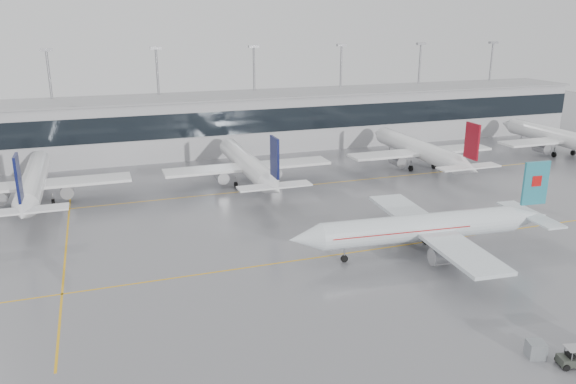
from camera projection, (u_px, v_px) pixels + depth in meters
name	position (u px, v px, depth m)	size (l,w,h in m)	color
ground	(319.00, 257.00, 69.93)	(320.00, 320.00, 0.00)	slate
taxi_line_main	(319.00, 257.00, 69.93)	(120.00, 0.25, 0.01)	orange
taxi_line_north	(254.00, 190.00, 97.01)	(120.00, 0.25, 0.01)	orange
taxi_line_cross	(66.00, 244.00, 74.12)	(0.25, 60.00, 0.01)	orange
terminal	(214.00, 124.00, 124.12)	(180.00, 15.00, 12.00)	#A3A3A7
terminal_glass	(222.00, 123.00, 116.86)	(180.00, 0.20, 5.00)	black
terminal_roof	(213.00, 96.00, 122.28)	(182.00, 16.00, 0.40)	gray
light_masts	(208.00, 88.00, 127.35)	(156.40, 1.00, 22.60)	gray
air_canada_jet	(429.00, 227.00, 70.21)	(35.50, 28.19, 11.02)	silver
parked_jet_b	(33.00, 183.00, 88.34)	(29.64, 36.96, 11.72)	white
parked_jet_c	(248.00, 165.00, 99.24)	(29.64, 36.96, 11.72)	white
parked_jet_d	(420.00, 150.00, 110.14)	(29.64, 36.96, 11.72)	white
parked_jet_e	(561.00, 138.00, 121.04)	(29.64, 36.96, 11.72)	white
baggage_tug	(573.00, 359.00, 47.92)	(3.74, 2.06, 1.78)	#30352E
gse_unit	(536.00, 350.00, 49.13)	(1.50, 1.39, 1.50)	slate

